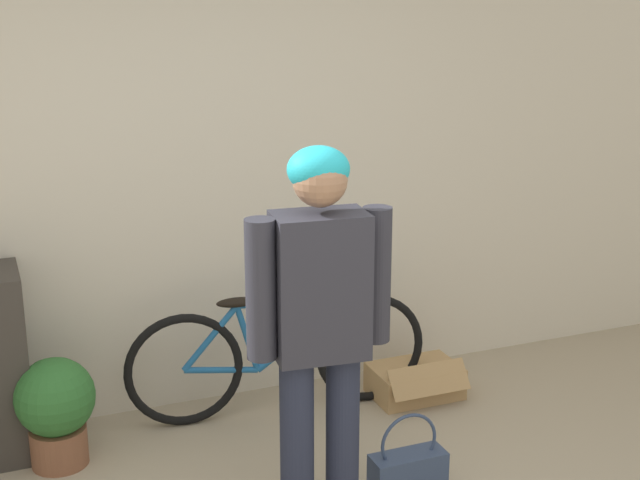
{
  "coord_description": "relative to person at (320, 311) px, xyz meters",
  "views": [
    {
      "loc": [
        -1.05,
        -2.38,
        2.29
      ],
      "look_at": [
        0.22,
        0.79,
        1.31
      ],
      "focal_mm": 50.0,
      "sensor_mm": 36.0,
      "label": 1
    }
  ],
  "objects": [
    {
      "name": "person",
      "position": [
        0.0,
        0.0,
        0.0
      ],
      "size": [
        0.63,
        0.27,
        1.69
      ],
      "rotation": [
        0.0,
        0.0,
        -0.1
      ],
      "color": "#23283D",
      "rests_on": "ground_plane"
    },
    {
      "name": "potted_plant",
      "position": [
        -1.0,
        0.97,
        -0.7
      ],
      "size": [
        0.39,
        0.39,
        0.56
      ],
      "color": "brown",
      "rests_on": "ground_plane"
    },
    {
      "name": "wall_back",
      "position": [
        -0.22,
        1.44,
        0.29
      ],
      "size": [
        8.0,
        0.07,
        2.6
      ],
      "color": "beige",
      "rests_on": "ground_plane"
    },
    {
      "name": "bicycle",
      "position": [
        0.2,
        1.09,
        -0.66
      ],
      "size": [
        1.68,
        0.46,
        0.71
      ],
      "rotation": [
        0.0,
        0.0,
        -0.1
      ],
      "color": "black",
      "rests_on": "ground_plane"
    },
    {
      "name": "handbag",
      "position": [
        0.46,
        0.06,
        -0.88
      ],
      "size": [
        0.36,
        0.14,
        0.42
      ],
      "color": "#334260",
      "rests_on": "ground_plane"
    },
    {
      "name": "cardboard_box",
      "position": [
        0.99,
        0.99,
        -0.91
      ],
      "size": [
        0.5,
        0.4,
        0.25
      ],
      "color": "tan",
      "rests_on": "ground_plane"
    }
  ]
}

